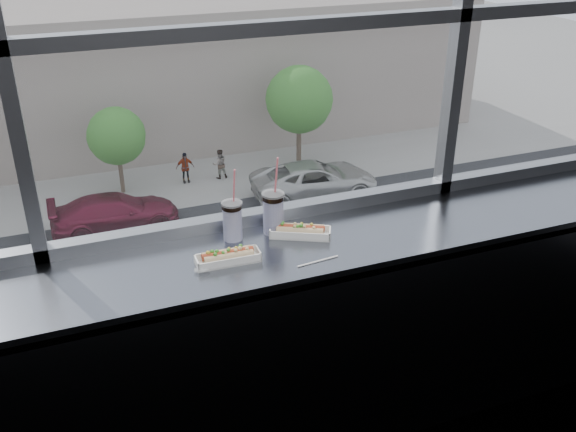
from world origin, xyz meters
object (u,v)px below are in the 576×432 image
object	(u,v)px
car_far_b	(114,207)
tree_right	(299,100)
soda_cup_right	(273,211)
car_near_e	(462,241)
soda_cup_left	(232,219)
pedestrian_d	(219,161)
tree_center	(116,136)
wrapper	(202,269)
car_far_c	(315,174)
loose_straw	(318,261)
car_near_c	(57,324)
hotdog_tray_left	(228,257)
car_near_d	(329,264)
hotdog_tray_right	(300,231)
pedestrian_c	(185,165)

from	to	relation	value
car_far_b	tree_right	distance (m)	11.50
soda_cup_right	car_near_e	distance (m)	24.05
soda_cup_left	car_near_e	bearing A→B (deg)	48.91
pedestrian_d	tree_center	bearing A→B (deg)	-0.58
car_near_e	tree_center	world-z (taller)	tree_center
wrapper	car_far_c	size ratio (longest dim) A/B	0.01
soda_cup_left	car_near_e	size ratio (longest dim) A/B	0.06
soda_cup_left	tree_right	world-z (taller)	soda_cup_left
loose_straw	car_far_c	world-z (taller)	loose_straw
loose_straw	car_near_c	xyz separation A→B (m)	(-1.80, 16.45, -11.06)
car_near_e	hotdog_tray_left	bearing A→B (deg)	142.97
car_near_d	tree_right	xyz separation A→B (m)	(3.66, 12.00, 2.64)
tree_right	tree_center	bearing A→B (deg)	180.00
soda_cup_left	car_far_c	distance (m)	28.71
car_far_b	tree_center	size ratio (longest dim) A/B	1.45
tree_center	soda_cup_left	bearing A→B (deg)	-94.55
pedestrian_d	tree_right	world-z (taller)	tree_right
soda_cup_left	tree_right	distance (m)	31.64
soda_cup_left	car_far_b	distance (m)	26.57
loose_straw	tree_right	world-z (taller)	loose_straw
hotdog_tray_right	tree_center	distance (m)	29.71
hotdog_tray_right	loose_straw	world-z (taller)	hotdog_tray_right
car_near_e	pedestrian_d	size ratio (longest dim) A/B	2.89
pedestrian_c	car_near_d	bearing A→B (deg)	-77.46
loose_straw	pedestrian_d	bearing A→B (deg)	70.28
loose_straw	soda_cup_left	bearing A→B (deg)	124.29
loose_straw	car_near_e	size ratio (longest dim) A/B	0.04
soda_cup_right	pedestrian_d	distance (m)	31.06
loose_straw	car_near_d	bearing A→B (deg)	58.57
car_far_c	hotdog_tray_right	bearing A→B (deg)	159.70
soda_cup_right	loose_straw	distance (m)	0.35
car_far_c	pedestrian_d	size ratio (longest dim) A/B	3.64
car_near_e	pedestrian_c	distance (m)	14.80
tree_center	hotdog_tray_left	bearing A→B (deg)	-94.68
car_near_e	tree_right	xyz separation A→B (m)	(-2.23, 12.00, 2.83)
car_far_c	tree_right	xyz separation A→B (m)	(0.78, 4.00, 2.59)
car_far_b	pedestrian_d	distance (m)	7.12
car_far_c	car_near_c	world-z (taller)	car_far_c
hotdog_tray_right	car_near_d	xyz separation A→B (m)	(7.87, 16.21, -10.95)
car_near_d	tree_right	bearing A→B (deg)	-14.50
soda_cup_right	car_near_c	bearing A→B (deg)	96.08
soda_cup_right	tree_right	bearing A→B (deg)	67.52
wrapper	car_near_c	bearing A→B (deg)	94.62
loose_straw	tree_right	distance (m)	31.81
soda_cup_right	car_near_c	distance (m)	19.69
soda_cup_left	car_far_b	bearing A→B (deg)	86.72
soda_cup_right	tree_center	world-z (taller)	soda_cup_right
wrapper	tree_right	size ratio (longest dim) A/B	0.01
soda_cup_left	car_near_e	xyz separation A→B (m)	(14.06, 16.12, -11.22)
car_near_e	pedestrian_d	bearing A→B (deg)	33.34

